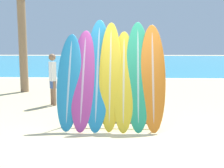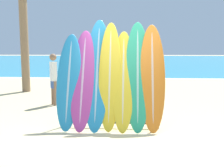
{
  "view_description": "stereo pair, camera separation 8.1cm",
  "coord_description": "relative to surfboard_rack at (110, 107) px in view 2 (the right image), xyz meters",
  "views": [
    {
      "loc": [
        -0.02,
        -5.31,
        1.7
      ],
      "look_at": [
        -0.36,
        1.01,
        0.86
      ],
      "focal_mm": 42.0,
      "sensor_mm": 36.0,
      "label": 1
    },
    {
      "loc": [
        0.06,
        -5.3,
        1.7
      ],
      "look_at": [
        -0.36,
        1.01,
        0.86
      ],
      "focal_mm": 42.0,
      "sensor_mm": 36.0,
      "label": 2
    }
  ],
  "objects": [
    {
      "name": "person_near_water",
      "position": [
        -1.89,
        2.3,
        0.4
      ],
      "size": [
        0.26,
        0.27,
        1.58
      ],
      "rotation": [
        0.0,
        0.0,
        5.4
      ],
      "color": "#846047",
      "rests_on": "ground_plane"
    },
    {
      "name": "surfboard_slot_1",
      "position": [
        -0.59,
        0.08,
        0.62
      ],
      "size": [
        0.53,
        1.07,
        2.15
      ],
      "color": "#B23D8E",
      "rests_on": "ground_plane"
    },
    {
      "name": "surfboard_slot_6",
      "position": [
        0.91,
        0.08,
        0.67
      ],
      "size": [
        0.54,
        0.96,
        2.27
      ],
      "color": "orange",
      "rests_on": "ground_plane"
    },
    {
      "name": "person_far_left",
      "position": [
        -1.11,
        8.71,
        0.38
      ],
      "size": [
        0.26,
        0.25,
        1.54
      ],
      "rotation": [
        0.0,
        0.0,
        0.62
      ],
      "color": "tan",
      "rests_on": "ground_plane"
    },
    {
      "name": "surfboard_rack",
      "position": [
        0.0,
        0.0,
        0.0
      ],
      "size": [
        2.14,
        0.04,
        0.85
      ],
      "color": "#47474C",
      "rests_on": "ground_plane"
    },
    {
      "name": "surfboard_slot_5",
      "position": [
        0.6,
        0.11,
        0.71
      ],
      "size": [
        0.54,
        1.04,
        2.33
      ],
      "color": "#289E70",
      "rests_on": "ground_plane"
    },
    {
      "name": "surfboard_slot_4",
      "position": [
        0.29,
        0.07,
        0.6
      ],
      "size": [
        0.49,
        1.03,
        2.12
      ],
      "color": "yellow",
      "rests_on": "ground_plane"
    },
    {
      "name": "surfboard_slot_3",
      "position": [
        0.0,
        0.09,
        0.7
      ],
      "size": [
        0.48,
        0.95,
        2.32
      ],
      "color": "yellow",
      "rests_on": "ground_plane"
    },
    {
      "name": "person_mid_beach",
      "position": [
        0.69,
        4.34,
        0.38
      ],
      "size": [
        0.26,
        0.25,
        1.53
      ],
      "rotation": [
        0.0,
        0.0,
        2.4
      ],
      "color": "tan",
      "rests_on": "ground_plane"
    },
    {
      "name": "surfboard_slot_0",
      "position": [
        -0.89,
        0.05,
        0.57
      ],
      "size": [
        0.53,
        0.9,
        2.06
      ],
      "color": "teal",
      "rests_on": "ground_plane"
    },
    {
      "name": "ground_plane",
      "position": [
        0.36,
        -0.21,
        -0.46
      ],
      "size": [
        160.0,
        160.0,
        0.0
      ],
      "primitive_type": "plane",
      "color": "#CCB789"
    },
    {
      "name": "ocean_water",
      "position": [
        0.36,
        39.15,
        -0.46
      ],
      "size": [
        120.0,
        60.0,
        0.01
      ],
      "color": "teal",
      "rests_on": "ground_plane"
    },
    {
      "name": "surfboard_slot_2",
      "position": [
        -0.28,
        0.15,
        0.74
      ],
      "size": [
        0.56,
        1.18,
        2.4
      ],
      "color": "teal",
      "rests_on": "ground_plane"
    }
  ]
}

